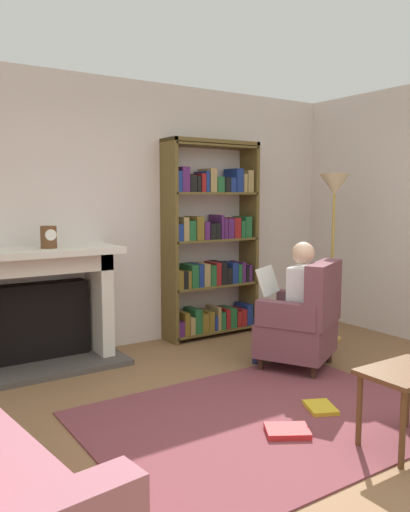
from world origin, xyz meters
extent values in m
plane|color=brown|center=(0.00, 0.00, 0.00)|extent=(14.00, 14.00, 0.00)
cube|color=silver|center=(0.00, 2.55, 1.35)|extent=(5.60, 0.10, 2.70)
cube|color=silver|center=(2.65, 1.25, 1.35)|extent=(0.10, 5.20, 2.70)
cube|color=brown|center=(0.00, 0.30, 0.01)|extent=(2.40, 1.80, 0.01)
cube|color=#4C4742|center=(-0.99, 2.18, 0.03)|extent=(1.50, 0.64, 0.05)
cube|color=black|center=(-0.99, 2.40, 0.40)|extent=(0.98, 0.20, 0.70)
cube|color=silver|center=(-0.40, 2.28, 0.51)|extent=(0.12, 0.44, 1.03)
cube|color=silver|center=(-0.99, 2.28, 0.95)|extent=(1.30, 0.44, 0.16)
cube|color=silver|center=(-0.99, 2.22, 1.06)|extent=(1.46, 0.56, 0.06)
cylinder|color=brown|center=(-0.89, 2.20, 1.18)|extent=(0.14, 0.14, 0.20)
cylinder|color=white|center=(-0.89, 2.14, 1.21)|extent=(0.10, 0.01, 0.10)
cube|color=brown|center=(0.41, 2.34, 1.07)|extent=(0.04, 0.32, 2.13)
cube|color=brown|center=(1.46, 2.34, 1.07)|extent=(0.04, 0.32, 2.13)
cube|color=brown|center=(0.94, 2.34, 2.11)|extent=(1.09, 0.32, 0.04)
cube|color=brown|center=(0.94, 2.34, 0.06)|extent=(1.05, 0.32, 0.02)
cube|color=#4C1E59|center=(0.48, 2.33, 0.15)|extent=(0.07, 0.26, 0.16)
cube|color=brown|center=(0.55, 2.33, 0.19)|extent=(0.06, 0.26, 0.24)
cube|color=#997F4C|center=(0.61, 2.33, 0.16)|extent=(0.06, 0.26, 0.18)
cube|color=#1E592D|center=(0.69, 2.33, 0.20)|extent=(0.09, 0.26, 0.26)
cube|color=brown|center=(0.78, 2.33, 0.17)|extent=(0.08, 0.26, 0.20)
cube|color=brown|center=(0.86, 2.33, 0.18)|extent=(0.07, 0.26, 0.22)
cube|color=navy|center=(0.92, 2.33, 0.15)|extent=(0.04, 0.26, 0.16)
cube|color=#997F4C|center=(0.96, 2.33, 0.20)|extent=(0.04, 0.26, 0.25)
cube|color=#1E592D|center=(1.01, 2.33, 0.17)|extent=(0.06, 0.26, 0.19)
cube|color=maroon|center=(1.08, 2.33, 0.18)|extent=(0.05, 0.26, 0.22)
cube|color=#1E592D|center=(1.15, 2.33, 0.18)|extent=(0.09, 0.26, 0.22)
cube|color=maroon|center=(1.23, 2.33, 0.16)|extent=(0.06, 0.26, 0.18)
cube|color=maroon|center=(1.30, 2.33, 0.17)|extent=(0.07, 0.26, 0.19)
cube|color=navy|center=(1.38, 2.33, 0.19)|extent=(0.08, 0.26, 0.24)
cube|color=brown|center=(0.94, 2.34, 0.56)|extent=(1.05, 0.32, 0.02)
cube|color=brown|center=(0.47, 2.33, 0.67)|extent=(0.06, 0.26, 0.20)
cube|color=black|center=(0.53, 2.33, 0.67)|extent=(0.05, 0.26, 0.19)
cube|color=brown|center=(0.58, 2.33, 0.67)|extent=(0.04, 0.26, 0.19)
cube|color=#1E592D|center=(0.65, 2.33, 0.70)|extent=(0.08, 0.26, 0.24)
cube|color=navy|center=(0.72, 2.33, 0.70)|extent=(0.06, 0.26, 0.24)
cube|color=#997F4C|center=(0.80, 2.33, 0.70)|extent=(0.08, 0.26, 0.24)
cube|color=#1E592D|center=(0.88, 2.33, 0.69)|extent=(0.07, 0.26, 0.22)
cube|color=maroon|center=(0.95, 2.33, 0.70)|extent=(0.06, 0.26, 0.25)
cube|color=black|center=(1.02, 2.33, 0.70)|extent=(0.07, 0.26, 0.25)
cube|color=black|center=(1.09, 2.33, 0.66)|extent=(0.07, 0.26, 0.18)
cube|color=navy|center=(1.17, 2.33, 0.69)|extent=(0.08, 0.26, 0.23)
cube|color=#1E592D|center=(1.24, 2.33, 0.68)|extent=(0.05, 0.26, 0.21)
cube|color=#4C1E59|center=(1.29, 2.33, 0.69)|extent=(0.05, 0.26, 0.23)
cube|color=black|center=(1.35, 2.33, 0.66)|extent=(0.04, 0.26, 0.17)
cube|color=#4C1E59|center=(1.39, 2.33, 0.67)|extent=(0.04, 0.26, 0.19)
cube|color=brown|center=(0.94, 2.34, 1.07)|extent=(1.05, 0.32, 0.02)
cube|color=navy|center=(0.47, 2.33, 1.17)|extent=(0.06, 0.26, 0.18)
cube|color=#997F4C|center=(0.54, 2.33, 1.20)|extent=(0.06, 0.26, 0.24)
cube|color=#1E592D|center=(0.61, 2.33, 1.18)|extent=(0.08, 0.26, 0.21)
cube|color=brown|center=(0.71, 2.33, 1.20)|extent=(0.09, 0.26, 0.25)
cube|color=#4C1E59|center=(0.80, 2.33, 1.17)|extent=(0.07, 0.26, 0.19)
cube|color=black|center=(0.88, 2.33, 1.16)|extent=(0.07, 0.26, 0.17)
cube|color=black|center=(0.94, 2.33, 1.17)|extent=(0.05, 0.26, 0.17)
cube|color=#4C1E59|center=(1.00, 2.33, 1.21)|extent=(0.04, 0.26, 0.26)
cube|color=#4C1E59|center=(1.04, 2.33, 1.19)|extent=(0.04, 0.26, 0.22)
cube|color=#4C1E59|center=(1.11, 2.33, 1.19)|extent=(0.08, 0.26, 0.22)
cube|color=maroon|center=(1.20, 2.33, 1.19)|extent=(0.08, 0.26, 0.22)
cube|color=#1E592D|center=(1.28, 2.33, 1.17)|extent=(0.05, 0.26, 0.19)
cube|color=#1E592D|center=(1.35, 2.33, 1.20)|extent=(0.09, 0.26, 0.23)
cube|color=brown|center=(0.94, 2.34, 1.57)|extent=(1.05, 0.32, 0.02)
cube|color=navy|center=(0.47, 2.33, 1.69)|extent=(0.05, 0.26, 0.21)
cube|color=#4C1E59|center=(0.54, 2.33, 1.71)|extent=(0.09, 0.26, 0.26)
cube|color=black|center=(0.63, 2.33, 1.67)|extent=(0.08, 0.26, 0.17)
cube|color=black|center=(0.70, 2.33, 1.66)|extent=(0.05, 0.26, 0.16)
cube|color=maroon|center=(0.75, 2.33, 1.68)|extent=(0.05, 0.26, 0.19)
cube|color=navy|center=(0.80, 2.33, 1.69)|extent=(0.04, 0.26, 0.22)
cube|color=#997F4C|center=(0.88, 2.33, 1.71)|extent=(0.08, 0.26, 0.25)
cube|color=#1E592D|center=(0.97, 2.33, 1.66)|extent=(0.09, 0.26, 0.16)
cube|color=black|center=(1.06, 2.33, 1.66)|extent=(0.07, 0.26, 0.16)
cube|color=navy|center=(1.14, 2.33, 1.66)|extent=(0.07, 0.26, 0.16)
cube|color=navy|center=(1.23, 2.33, 1.71)|extent=(0.09, 0.26, 0.26)
cube|color=#997F4C|center=(1.30, 2.33, 1.68)|extent=(0.05, 0.26, 0.20)
cube|color=#997F4C|center=(1.38, 2.33, 1.70)|extent=(0.08, 0.26, 0.24)
cube|color=brown|center=(0.94, 2.34, 2.07)|extent=(1.05, 0.32, 0.02)
cylinder|color=#331E14|center=(1.08, 1.35, 0.06)|extent=(0.05, 0.05, 0.12)
cylinder|color=#331E14|center=(0.63, 1.11, 0.06)|extent=(0.05, 0.05, 0.12)
cylinder|color=#331E14|center=(1.31, 0.93, 0.06)|extent=(0.05, 0.05, 0.12)
cylinder|color=#331E14|center=(0.86, 0.68, 0.06)|extent=(0.05, 0.05, 0.12)
cube|color=brown|center=(0.97, 1.02, 0.27)|extent=(0.85, 0.83, 0.30)
cube|color=brown|center=(1.08, 0.81, 0.70)|extent=(0.64, 0.45, 0.55)
cube|color=brown|center=(1.21, 1.15, 0.53)|extent=(0.36, 0.53, 0.22)
cube|color=brown|center=(0.73, 0.89, 0.53)|extent=(0.36, 0.53, 0.22)
cube|color=silver|center=(0.99, 0.97, 0.67)|extent=(0.38, 0.33, 0.50)
sphere|color=#D8AD8C|center=(0.99, 0.97, 1.04)|extent=(0.20, 0.20, 0.20)
cube|color=#191E3F|center=(0.97, 1.19, 0.47)|extent=(0.30, 0.41, 0.12)
cube|color=#191E3F|center=(0.83, 1.11, 0.47)|extent=(0.30, 0.41, 0.12)
cylinder|color=#191E3F|center=(0.88, 1.35, 0.21)|extent=(0.10, 0.10, 0.42)
cylinder|color=#191E3F|center=(0.74, 1.28, 0.21)|extent=(0.10, 0.10, 0.42)
cube|color=white|center=(0.83, 1.26, 0.77)|extent=(0.37, 0.27, 0.25)
cube|color=brown|center=(0.47, -0.48, 0.48)|extent=(0.56, 0.39, 0.03)
cylinder|color=brown|center=(0.23, -0.63, 0.23)|extent=(0.04, 0.04, 0.46)
cylinder|color=brown|center=(0.23, -0.32, 0.23)|extent=(0.04, 0.04, 0.46)
cylinder|color=brown|center=(0.71, -0.32, 0.23)|extent=(0.04, 0.04, 0.46)
cube|color=red|center=(-0.04, 0.03, 0.03)|extent=(0.34, 0.32, 0.04)
cube|color=gold|center=(0.43, 0.19, 0.03)|extent=(0.28, 0.31, 0.03)
cylinder|color=#B7933F|center=(1.89, 1.46, 0.01)|extent=(0.24, 0.24, 0.03)
cylinder|color=#B7933F|center=(1.89, 1.46, 0.80)|extent=(0.03, 0.03, 1.53)
cone|color=beige|center=(1.89, 1.46, 1.66)|extent=(0.32, 0.32, 0.22)
camera|label=1|loc=(-2.25, -2.36, 1.55)|focal=36.56mm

